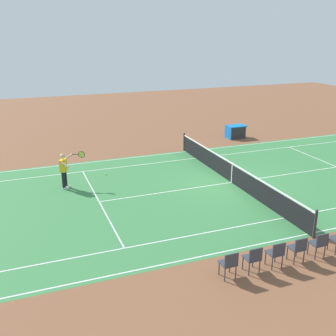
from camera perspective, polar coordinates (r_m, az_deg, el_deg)
ground_plane at (r=19.50m, az=8.99°, el=-2.04°), size 60.00×60.00×0.00m
court_slab at (r=19.50m, az=8.99°, el=-2.04°), size 24.20×11.40×0.00m
court_line_markings at (r=19.50m, az=8.99°, el=-2.03°), size 23.85×11.05×0.01m
tennis_net at (r=19.33m, az=9.07°, el=-0.68°), size 0.10×11.70×1.08m
tennis_player_near at (r=18.89m, az=-14.48°, el=-0.13°), size 1.19×0.75×1.70m
tennis_ball at (r=20.45m, az=-8.80°, el=-0.92°), size 0.07×0.07×0.07m
spectator_chair_2 at (r=13.85m, az=20.63°, el=-9.90°), size 0.44×0.44×0.88m
spectator_chair_3 at (r=13.37m, az=17.96°, el=-10.68°), size 0.44×0.44×0.88m
spectator_chair_4 at (r=12.92m, az=15.09°, el=-11.48°), size 0.44×0.44×0.88m
spectator_chair_5 at (r=12.50m, az=11.99°, el=-12.31°), size 0.44×0.44×0.88m
spectator_chair_6 at (r=12.13m, az=8.68°, el=-13.15°), size 0.44×0.44×0.88m
equipment_cart_tarped at (r=27.55m, az=9.55°, el=5.13°), size 1.25×0.84×0.85m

